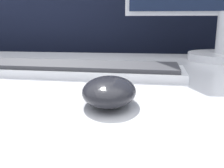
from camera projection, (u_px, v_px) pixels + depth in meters
The scene contains 3 objects.
partition_panel at pixel (124, 85), 1.07m from camera, with size 5.00×0.03×1.17m.
computer_mouse_near at pixel (109, 91), 0.35m from camera, with size 0.08×0.11×0.04m.
keyboard at pixel (78, 69), 0.54m from camera, with size 0.44×0.13×0.02m.
Camera 1 is at (0.07, -0.48, 0.84)m, focal length 42.00 mm.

